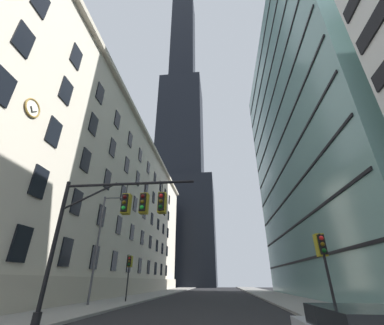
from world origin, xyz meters
The scene contains 7 objects.
station_building centered at (-19.45, 29.09, 13.31)m, with size 17.58×70.19×26.65m.
dark_skyscraper centered at (-13.63, 85.94, 52.44)m, with size 27.26×27.26×186.36m.
glass_office_midrise centered at (19.76, 26.14, 21.67)m, with size 17.62×38.10×43.33m.
traffic_signal_mast centered at (-3.36, 4.83, 4.91)m, with size 7.04×0.63×6.59m.
traffic_light_near_right centered at (6.45, 6.00, 3.20)m, with size 0.40×0.63×3.80m.
traffic_light_far_left centered at (-7.39, 18.43, 3.36)m, with size 0.40×0.63×3.99m.
street_lamppost centered at (-8.79, 14.47, 5.39)m, with size 2.37×0.32×8.96m.
Camera 1 is at (1.64, -6.79, 1.88)m, focal length 22.70 mm.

